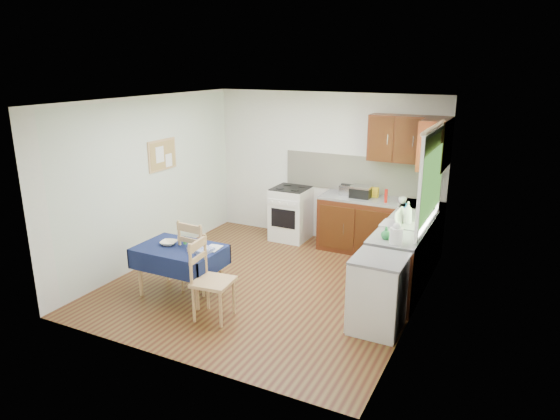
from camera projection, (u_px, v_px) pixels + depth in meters
The scene contains 33 objects.
floor at pixel (268, 283), 6.96m from camera, with size 4.20×4.20×0.00m, color #471F12.
ceiling at pixel (267, 100), 6.25m from camera, with size 4.00×4.20×0.02m, color white.
wall_back at pixel (326, 168), 8.41m from camera, with size 4.00×0.02×2.50m, color silver.
wall_front at pixel (165, 247), 4.80m from camera, with size 4.00×0.02×2.50m, color silver.
wall_left at pixel (149, 181), 7.46m from camera, with size 0.02×4.20×2.50m, color silver.
wall_right at pixel (420, 217), 5.75m from camera, with size 0.02×4.20×2.50m, color silver.
base_cabinets at pixel (389, 241), 7.34m from camera, with size 1.90×2.30×0.86m.
worktop_back at pixel (380, 200), 7.80m from camera, with size 1.90×0.60×0.04m, color slate.
worktop_right at pixel (405, 227), 6.54m from camera, with size 0.60×1.70×0.04m, color slate.
worktop_corner at pixel (423, 206), 7.53m from camera, with size 0.60×0.60×0.04m, color slate.
splashback at pixel (362, 174), 8.13m from camera, with size 2.70×0.02×0.60m, color beige.
upper_cabinets at pixel (416, 141), 7.32m from camera, with size 1.20×0.85×0.70m.
stove at pixel (291, 213), 8.59m from camera, with size 0.60×0.61×0.92m.
window at pixel (432, 171), 6.25m from camera, with size 0.04×1.48×1.26m.
fridge at pixel (378, 294), 5.64m from camera, with size 0.58×0.60×0.89m.
corkboard at pixel (162, 155), 7.61m from camera, with size 0.04×0.62×0.47m.
dining_table at pixel (180, 255), 6.48m from camera, with size 1.10×0.75×0.66m.
chair_far at pixel (198, 254), 6.60m from camera, with size 0.47×0.47×0.99m.
chair_near at pixel (209, 277), 5.89m from camera, with size 0.48×0.48×0.99m.
toaster at pixel (347, 190), 8.01m from camera, with size 0.24×0.15×0.19m.
sandwich_press at pixel (361, 192), 7.89m from camera, with size 0.32×0.28×0.19m.
sauce_bottle at pixel (386, 196), 7.58m from camera, with size 0.05×0.05×0.21m, color #B3160E.
yellow_packet at pixel (375, 192), 7.90m from camera, with size 0.12×0.08×0.15m, color gold.
dish_rack at pixel (400, 224), 6.54m from camera, with size 0.47×0.36×0.22m.
kettle at pixel (396, 234), 5.87m from camera, with size 0.15×0.15×0.26m.
cup at pixel (402, 200), 7.55m from camera, with size 0.12×0.12×0.10m, color white.
soap_bottle_a at pixel (408, 213), 6.54m from camera, with size 0.12×0.12×0.31m, color white.
soap_bottle_b at pixel (406, 210), 6.87m from camera, with size 0.09×0.09×0.20m, color #2179C0.
soap_bottle_c at pixel (386, 233), 6.02m from camera, with size 0.12×0.12×0.16m, color #23813D.
plate_bowl at pixel (169, 243), 6.52m from camera, with size 0.21×0.21×0.05m, color #F2E8C6.
book at pixel (207, 248), 6.41m from camera, with size 0.18×0.24×0.02m, color white.
spice_jar at pixel (185, 241), 6.55m from camera, with size 0.05×0.05×0.09m, color green.
tea_towel at pixel (201, 250), 6.29m from camera, with size 0.28×0.22×0.05m, color #2A3E9A.
Camera 1 is at (3.00, -5.64, 2.96)m, focal length 32.00 mm.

